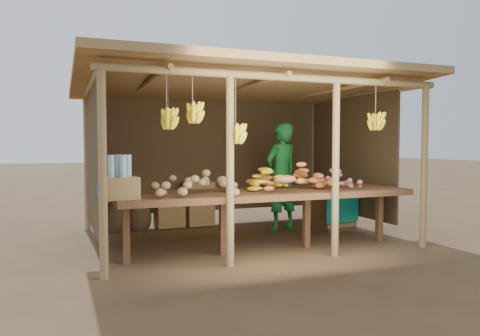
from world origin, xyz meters
name	(u,v)px	position (x,y,z in m)	size (l,w,h in m)	color
ground	(240,238)	(0.00, 0.00, 0.00)	(60.00, 60.00, 0.00)	brown
stall_structure	(242,110)	(-0.01, -0.11, 1.91)	(4.70, 3.50, 2.43)	#977A4D
counter	(266,195)	(0.00, -0.95, 0.74)	(3.90, 1.05, 0.80)	brown
potato_heap	(198,179)	(-0.97, -1.13, 0.99)	(1.13, 0.68, 0.37)	olive
sweet_potato_heap	(296,176)	(0.41, -1.01, 0.98)	(1.10, 0.66, 0.36)	#C26C32
onion_heap	(337,176)	(1.00, -1.07, 0.98)	(0.74, 0.45, 0.35)	#AB5360
banana_pile	(270,177)	(0.09, -0.88, 0.97)	(0.64, 0.38, 0.35)	yellow
tomato_basin	(115,187)	(-1.90, -0.73, 0.89)	(0.42, 0.42, 0.22)	navy
bottle_box	(119,182)	(-1.90, -1.22, 0.99)	(0.42, 0.35, 0.49)	olive
vendor	(281,176)	(0.86, 0.36, 0.88)	(0.64, 0.42, 1.76)	#17692A
tarp_crate	(334,211)	(1.68, 0.07, 0.31)	(0.68, 0.60, 0.75)	brown
carton_stack	(189,207)	(-0.47, 1.20, 0.33)	(1.00, 0.41, 0.74)	olive
burlap_sacks	(127,216)	(-1.51, 1.18, 0.25)	(0.81, 0.42, 0.57)	#4B3923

